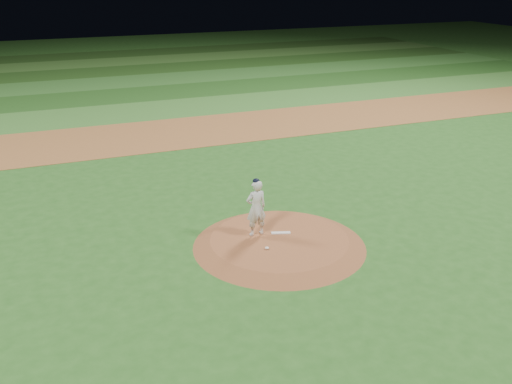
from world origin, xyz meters
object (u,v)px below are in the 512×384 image
at_px(rosin_bag, 267,248).
at_px(pitcher_on_mound, 256,208).
at_px(pitching_rubber, 281,233).
at_px(pitchers_mound, 279,242).

height_order(rosin_bag, pitcher_on_mound, pitcher_on_mound).
relative_size(rosin_bag, pitcher_on_mound, 0.07).
xyz_separation_m(pitching_rubber, pitcher_on_mound, (-0.78, 0.21, 0.93)).
xyz_separation_m(rosin_bag, pitcher_on_mound, (0.06, 1.06, 0.91)).
height_order(pitching_rubber, rosin_bag, rosin_bag).
distance_m(pitchers_mound, pitching_rubber, 0.41).
height_order(pitchers_mound, rosin_bag, rosin_bag).
bearing_deg(pitchers_mound, rosin_bag, -141.19).
relative_size(pitching_rubber, rosin_bag, 4.92).
distance_m(pitchers_mound, rosin_bag, 0.84).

